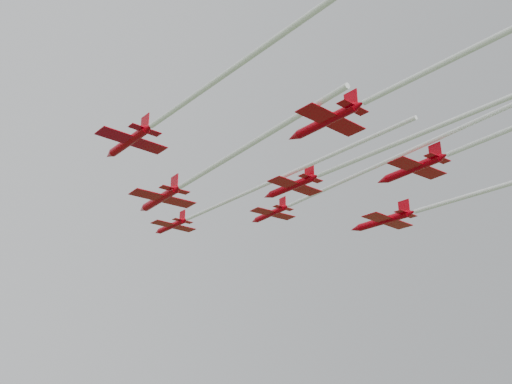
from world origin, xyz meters
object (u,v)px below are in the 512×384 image
jet_row2_left (190,181)px  jet_row4_right (491,137)px  jet_lead (221,204)px  jet_row2_right (323,190)px  jet_row4_left (493,38)px  jet_row3_mid (361,158)px  jet_row3_left (195,95)px  jet_row3_right (437,205)px

jet_row2_left → jet_row4_right: 37.48m
jet_lead → jet_row2_right: 15.80m
jet_row2_right → jet_row4_left: jet_row2_right is taller
jet_row3_mid → jet_row2_left: bearing=120.1°
jet_row2_right → jet_row4_left: 42.87m
jet_row4_right → jet_row3_mid: bearing=126.1°
jet_row2_right → jet_lead: bearing=139.0°
jet_row2_left → jet_row4_left: jet_row2_left is taller
jet_row2_right → jet_row2_left: bearing=173.4°
jet_row4_left → jet_row4_right: 20.79m
jet_row3_left → jet_row4_right: jet_row4_right is taller
jet_row3_left → jet_row3_mid: 23.42m
jet_row3_mid → jet_row4_right: (9.49, -11.21, 0.58)m
jet_lead → jet_row4_left: 49.87m
jet_row2_left → jet_row3_right: size_ratio=0.91×
jet_row3_left → jet_lead: bearing=48.6°
jet_lead → jet_row3_right: size_ratio=1.12×
jet_row3_mid → jet_row3_right: 22.24m
jet_row3_left → jet_row4_left: 27.18m
jet_row2_left → jet_row4_right: size_ratio=0.88×
jet_row2_right → jet_row4_right: size_ratio=1.08×
jet_row2_right → jet_row3_left: (-30.90, -18.32, -2.85)m
jet_row2_right → jet_row3_right: size_ratio=1.11×
jet_row4_right → jet_row3_left: bearing=159.9°
jet_row3_mid → jet_row4_left: jet_row3_mid is taller
jet_row2_left → jet_row2_right: bearing=-7.9°
jet_row4_left → jet_row4_right: jet_row4_right is taller
jet_row3_mid → jet_row4_right: size_ratio=1.02×
jet_row3_mid → jet_row4_right: 14.70m
jet_row3_right → jet_row2_left: bearing=153.6°
jet_row3_left → jet_row3_right: size_ratio=1.10×
jet_lead → jet_row3_left: (-18.52, -27.98, -1.12)m
jet_row2_left → jet_row3_left: size_ratio=0.83×
jet_row3_left → jet_row4_right: 34.16m
jet_row4_right → jet_row2_left: bearing=125.0°
jet_row2_right → jet_row3_right: bearing=-38.7°
jet_row2_left → jet_row4_right: jet_row4_right is taller
jet_row3_left → jet_row3_mid: bearing=-3.4°
jet_row3_left → jet_row3_mid: jet_row3_left is taller
jet_row4_left → jet_row2_right: bearing=61.6°
jet_lead → jet_row3_right: jet_lead is taller
jet_lead → jet_row2_right: jet_row2_right is taller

